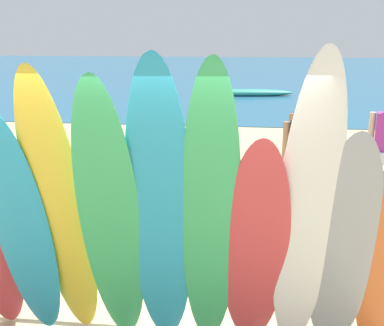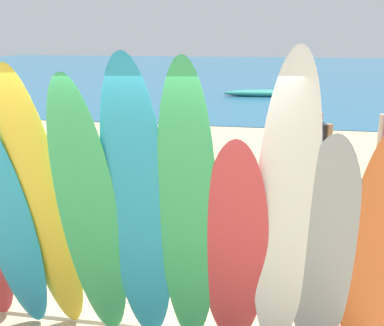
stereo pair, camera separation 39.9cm
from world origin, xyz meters
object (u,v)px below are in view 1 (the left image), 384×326
object	(u,v)px
surfboard_green_6	(210,223)
surfboard_red_7	(255,253)
surfboard_rack	(169,275)
beachgoer_photographing	(299,134)
surfboard_green_4	(111,227)
surfboard_white_8	(306,220)
surfboard_teal_2	(23,233)
surfboard_yellow_3	(61,217)
distant_boat	(247,93)
surfboard_teal_5	(161,220)
surfboard_grey_9	(343,252)
beachgoer_midbeach	(303,154)

from	to	relation	value
surfboard_green_6	surfboard_red_7	xyz separation A→B (m)	(0.37, 0.10, -0.29)
surfboard_rack	beachgoer_photographing	bearing A→B (deg)	70.62
surfboard_green_4	surfboard_white_8	bearing A→B (deg)	0.98
surfboard_teal_2	beachgoer_photographing	xyz separation A→B (m)	(2.95, 5.60, -0.27)
surfboard_green_4	surfboard_teal_2	bearing A→B (deg)	168.85
surfboard_yellow_3	distant_boat	bearing A→B (deg)	87.44
surfboard_rack	surfboard_green_6	bearing A→B (deg)	-54.24
surfboard_green_6	surfboard_red_7	distance (m)	0.48
surfboard_teal_5	surfboard_grey_9	world-z (taller)	surfboard_teal_5
surfboard_red_7	surfboard_yellow_3	bearing A→B (deg)	178.67
surfboard_yellow_3	surfboard_teal_2	bearing A→B (deg)	-177.57
surfboard_green_4	distant_boat	world-z (taller)	surfboard_green_4
surfboard_green_4	distant_boat	xyz separation A→B (m)	(1.21, 17.55, -1.12)
surfboard_white_8	surfboard_grey_9	distance (m)	0.45
surfboard_teal_2	surfboard_yellow_3	bearing A→B (deg)	1.39
surfboard_teal_2	distant_boat	distance (m)	17.58
surfboard_teal_5	surfboard_red_7	bearing A→B (deg)	4.89
surfboard_yellow_3	surfboard_red_7	bearing A→B (deg)	3.99
surfboard_green_4	surfboard_teal_5	distance (m)	0.41
surfboard_rack	surfboard_green_6	world-z (taller)	surfboard_green_6
surfboard_white_8	beachgoer_midbeach	size ratio (longest dim) A/B	1.61
beachgoer_photographing	surfboard_teal_2	bearing A→B (deg)	24.23
surfboard_yellow_3	surfboard_green_4	distance (m)	0.48
surfboard_green_4	distant_boat	bearing A→B (deg)	83.04
surfboard_teal_2	beachgoer_photographing	bearing A→B (deg)	64.14
beachgoer_photographing	distant_boat	size ratio (longest dim) A/B	0.36
surfboard_yellow_3	beachgoer_midbeach	bearing A→B (deg)	58.09
surfboard_green_4	beachgoer_midbeach	world-z (taller)	surfboard_green_4
surfboard_teal_2	surfboard_grey_9	bearing A→B (deg)	3.48
surfboard_white_8	surfboard_green_6	bearing A→B (deg)	-179.56
surfboard_green_4	surfboard_grey_9	world-z (taller)	surfboard_green_4
surfboard_white_8	beachgoer_midbeach	bearing A→B (deg)	78.47
surfboard_yellow_3	surfboard_green_4	size ratio (longest dim) A/B	1.01
surfboard_green_4	surfboard_teal_5	bearing A→B (deg)	-0.11
surfboard_green_6	surfboard_red_7	bearing A→B (deg)	11.04
surfboard_teal_2	surfboard_yellow_3	xyz separation A→B (m)	(0.35, -0.00, 0.17)
surfboard_red_7	surfboard_green_6	bearing A→B (deg)	-166.70
surfboard_green_6	beachgoer_photographing	xyz separation A→B (m)	(1.34, 5.68, -0.47)
beachgoer_midbeach	surfboard_grey_9	bearing A→B (deg)	-92.37
beachgoer_midbeach	beachgoer_photographing	bearing A→B (deg)	84.42
surfboard_teal_2	surfboard_yellow_3	size ratio (longest dim) A/B	0.86
surfboard_red_7	surfboard_grey_9	world-z (taller)	surfboard_grey_9
beachgoer_midbeach	distant_boat	size ratio (longest dim) A/B	0.42
surfboard_yellow_3	surfboard_grey_9	bearing A→B (deg)	4.82
surfboard_red_7	beachgoer_photographing	world-z (taller)	surfboard_red_7
surfboard_red_7	distant_boat	size ratio (longest dim) A/B	0.52
surfboard_green_4	surfboard_white_8	distance (m)	1.55
surfboard_teal_2	surfboard_green_6	size ratio (longest dim) A/B	0.84
surfboard_teal_2	beachgoer_photographing	size ratio (longest dim) A/B	1.55
surfboard_rack	surfboard_yellow_3	distance (m)	1.26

